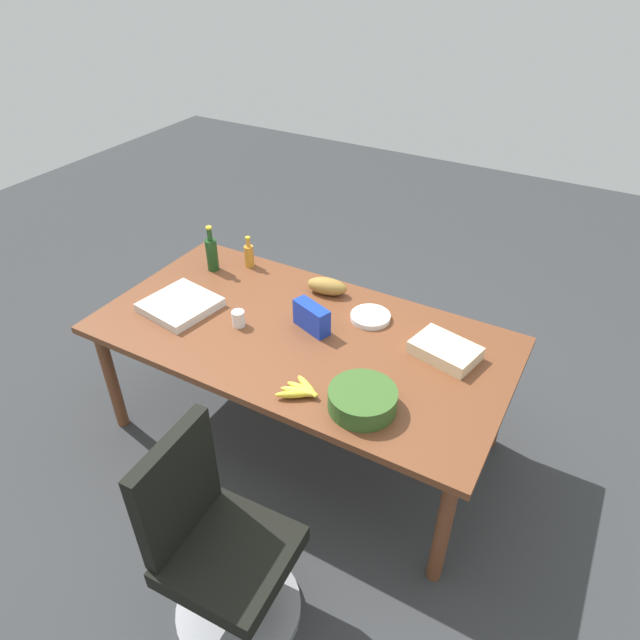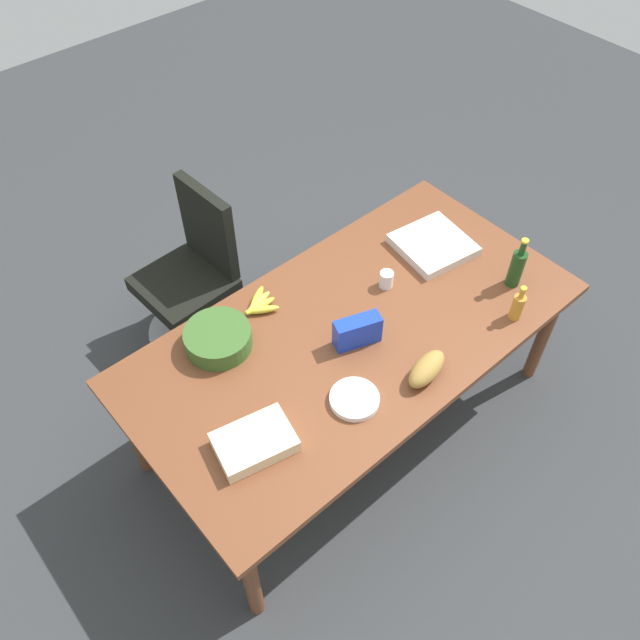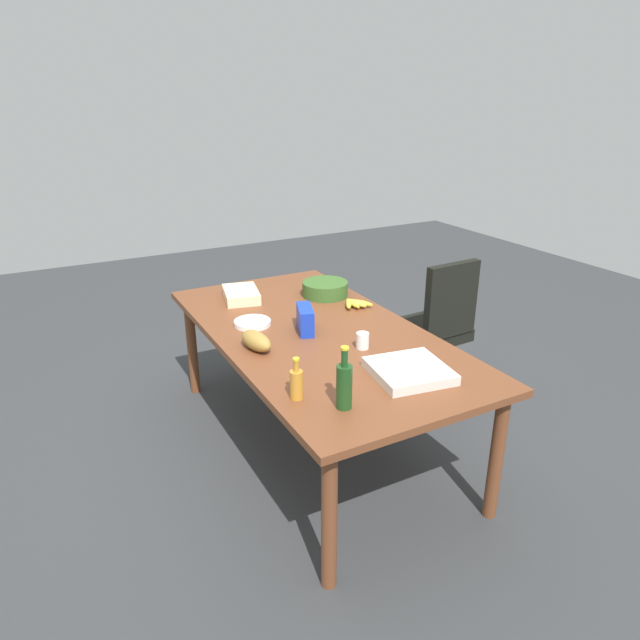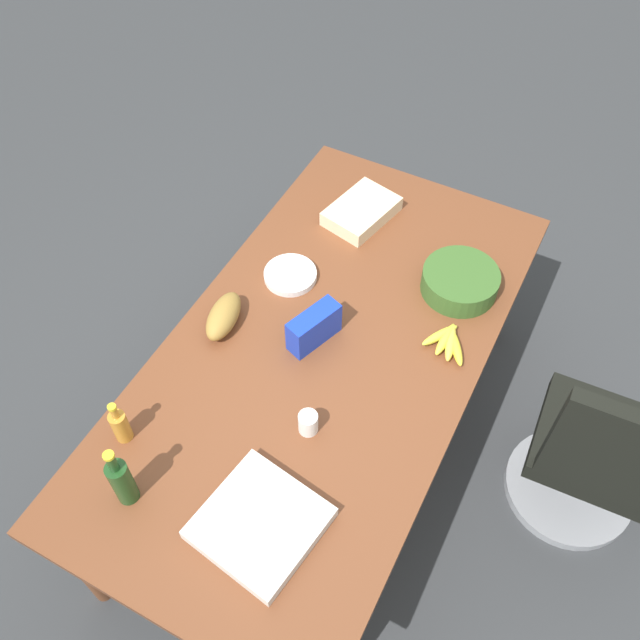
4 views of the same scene
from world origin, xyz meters
name	(u,v)px [view 4 (image 4 of 4)]	position (x,y,z in m)	size (l,w,h in m)	color
ground_plane	(323,445)	(0.00, 0.00, 0.00)	(10.00, 10.00, 0.00)	#343638
conference_table	(323,361)	(0.00, 0.00, 0.70)	(2.22, 1.14, 0.76)	brown
office_chair	(590,462)	(-0.25, 1.08, 0.39)	(0.56, 0.56, 1.01)	gray
wine_bottle	(122,481)	(0.82, -0.30, 0.88)	(0.08, 0.08, 0.29)	#1B421A
sheet_cake	(362,211)	(-0.73, -0.19, 0.80)	(0.32, 0.22, 0.07)	beige
bread_loaf	(224,316)	(0.06, -0.41, 0.81)	(0.24, 0.11, 0.10)	olive
paper_cup	(308,423)	(0.32, 0.11, 0.81)	(0.07, 0.07, 0.09)	white
chip_bag_blue	(314,327)	(-0.03, -0.06, 0.84)	(0.22, 0.08, 0.15)	#1737C1
dressing_bottle	(120,425)	(0.65, -0.45, 0.84)	(0.07, 0.07, 0.20)	orange
banana_bunch	(448,341)	(-0.25, 0.41, 0.79)	(0.19, 0.20, 0.04)	yellow
pizza_box	(260,523)	(0.71, 0.14, 0.79)	(0.36, 0.36, 0.05)	silver
salad_bowl	(460,281)	(-0.54, 0.35, 0.81)	(0.31, 0.31, 0.10)	#365C25
paper_plate_stack	(290,275)	(-0.27, -0.30, 0.78)	(0.22, 0.22, 0.03)	white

